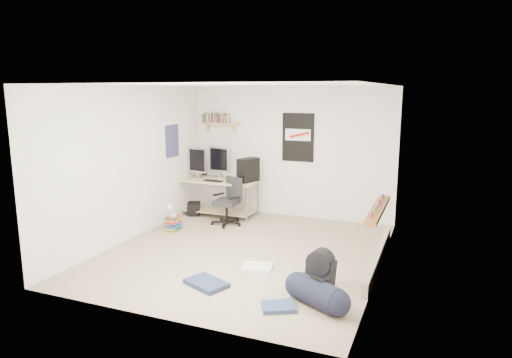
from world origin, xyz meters
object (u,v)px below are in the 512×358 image
at_px(office_chair, 227,199).
at_px(book_stack, 173,223).
at_px(desk, 218,197).
at_px(duffel_bag, 316,295).
at_px(backpack, 320,277).

relative_size(office_chair, book_stack, 1.80).
bearing_deg(desk, duffel_bag, -42.10).
distance_m(desk, duffel_bag, 4.15).
bearing_deg(duffel_bag, backpack, 126.80).
distance_m(office_chair, duffel_bag, 3.49).
bearing_deg(book_stack, backpack, -25.74).
xyz_separation_m(duffel_bag, book_stack, (-3.05, 1.82, 0.01)).
xyz_separation_m(desk, duffel_bag, (2.79, -3.06, -0.22)).
xyz_separation_m(desk, book_stack, (-0.26, -1.23, -0.21)).
bearing_deg(backpack, office_chair, 146.99).
bearing_deg(book_stack, duffel_bag, -30.87).
relative_size(desk, backpack, 3.63).
bearing_deg(book_stack, office_chair, 46.35).
height_order(office_chair, book_stack, office_chair).
height_order(desk, office_chair, office_chair).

